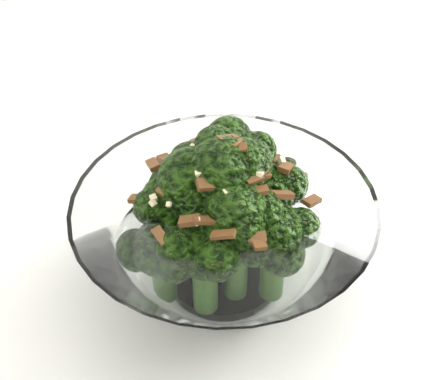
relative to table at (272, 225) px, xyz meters
name	(u,v)px	position (x,y,z in m)	size (l,w,h in m)	color
table	(272,225)	(0.00, 0.00, 0.00)	(1.31, 0.97, 0.75)	white
broccoli_dish	(223,231)	(-0.08, -0.10, 0.12)	(0.20, 0.20, 0.12)	white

